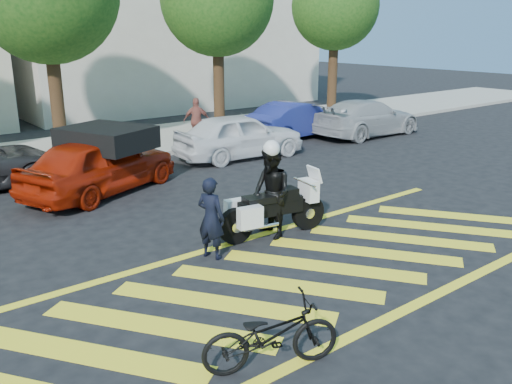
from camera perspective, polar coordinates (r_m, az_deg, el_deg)
ground at (r=9.57m, az=4.85°, el=-8.58°), size 90.00×90.00×0.00m
sidewalk at (r=19.64m, az=-19.71°, el=4.02°), size 60.00×5.00×0.15m
crosswalk at (r=9.55m, az=4.68°, el=-8.62°), size 12.33×4.00×0.01m
building_right at (r=31.14m, az=-9.95°, el=19.18°), size 16.00×8.00×11.00m
tree_right at (r=22.26m, az=-3.91°, el=19.24°), size 4.40×4.40×7.41m
tree_far_right at (r=26.48m, az=8.43°, el=18.49°), size 4.00×4.00×7.10m
officer_bike at (r=9.95m, az=-4.76°, el=-2.75°), size 0.55×0.66×1.54m
bicycle at (r=6.94m, az=1.58°, el=-14.80°), size 1.86×1.23×0.92m
police_motorcycle at (r=10.99m, az=1.63°, el=-1.81°), size 2.44×0.92×1.08m
officer_moto at (r=10.87m, az=1.60°, el=-0.14°), size 0.84×1.00×1.85m
red_convertible at (r=14.46m, az=-16.09°, el=2.81°), size 4.79×3.38×1.51m
parked_mid_right at (r=17.81m, az=-1.72°, el=5.96°), size 4.47×2.08×1.48m
parked_right at (r=21.27m, az=4.36°, el=7.61°), size 4.37×1.79×1.41m
parked_far_right at (r=22.07m, az=11.61°, el=7.66°), size 4.91×2.03×1.42m
pedestrian_right at (r=19.52m, az=-6.24°, el=7.47°), size 1.00×0.85×1.61m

